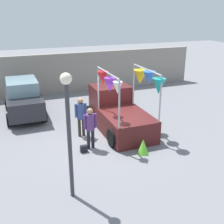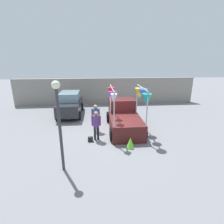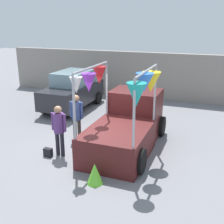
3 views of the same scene
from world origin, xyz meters
name	(u,v)px [view 3 (image 3 of 3)]	position (x,y,z in m)	size (l,w,h in m)	color
ground_plane	(96,151)	(0.00, 0.00, 0.00)	(60.00, 60.00, 0.00)	slate
vendor_truck	(128,122)	(0.84, 0.86, 0.89)	(2.45, 4.10, 2.94)	#4C1919
parked_car	(73,90)	(-3.13, 4.16, 0.94)	(1.88, 4.00, 1.88)	#26262B
person_customer	(59,126)	(-0.99, -0.69, 1.04)	(0.53, 0.34, 1.72)	black
person_vendor	(76,113)	(-1.03, 0.57, 1.07)	(0.53, 0.34, 1.76)	#2D2823
handbag	(48,152)	(-1.34, -0.89, 0.14)	(0.28, 0.16, 0.28)	black
brick_boundary_wall	(150,76)	(0.00, 7.53, 1.30)	(18.00, 0.36, 2.60)	gray
folded_kite_bundle_lime	(95,174)	(0.77, -1.83, 0.30)	(0.44, 0.44, 0.60)	#66CC33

